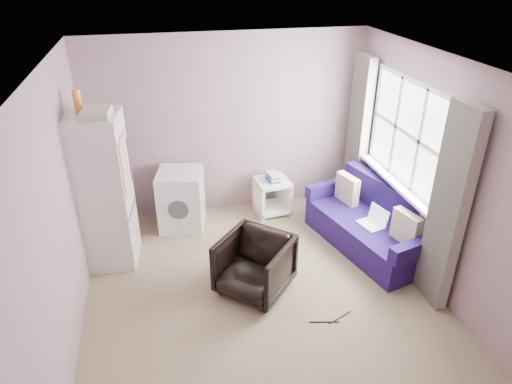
% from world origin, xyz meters
% --- Properties ---
extents(room, '(3.84, 4.24, 2.54)m').
position_xyz_m(room, '(0.02, 0.01, 1.25)').
color(room, '#8C795C').
rests_on(room, ground).
extents(armchair, '(0.97, 0.97, 0.73)m').
position_xyz_m(armchair, '(-0.07, 0.16, 0.36)').
color(armchair, black).
rests_on(armchair, ground).
extents(fridge, '(0.71, 0.70, 2.10)m').
position_xyz_m(fridge, '(-1.66, 1.13, 0.94)').
color(fridge, silver).
rests_on(fridge, ground).
extents(washing_machine, '(0.68, 0.68, 0.81)m').
position_xyz_m(washing_machine, '(-0.73, 1.71, 0.43)').
color(washing_machine, silver).
rests_on(washing_machine, ground).
extents(side_table, '(0.50, 0.50, 0.63)m').
position_xyz_m(side_table, '(0.56, 1.80, 0.29)').
color(side_table, white).
rests_on(side_table, ground).
extents(sofa, '(1.23, 1.91, 0.79)m').
position_xyz_m(sofa, '(1.59, 0.70, 0.29)').
color(sofa, navy).
rests_on(sofa, ground).
extents(window_dressing, '(0.17, 2.62, 2.18)m').
position_xyz_m(window_dressing, '(1.78, 0.70, 1.11)').
color(window_dressing, white).
rests_on(window_dressing, ground).
extents(floor_cables, '(0.48, 0.13, 0.01)m').
position_xyz_m(floor_cables, '(0.61, -0.49, 0.01)').
color(floor_cables, black).
rests_on(floor_cables, ground).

